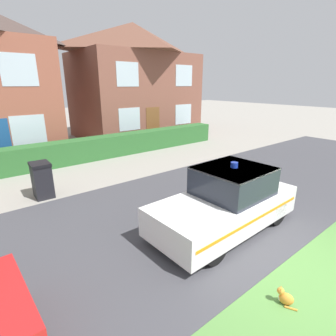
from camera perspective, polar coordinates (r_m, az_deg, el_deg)
ground_plane at (r=5.97m, az=29.48°, el=-20.32°), size 80.00×80.00×0.00m
road_strip at (r=7.68m, az=3.68°, el=-8.98°), size 28.00×6.03×0.01m
garden_hedge at (r=13.00m, az=-16.44°, el=4.01°), size 15.29×0.89×1.03m
police_car at (r=6.63m, az=12.61°, el=-7.17°), size 3.96×1.78×1.67m
cat at (r=5.18m, az=24.10°, el=-24.34°), size 0.25×0.35×0.30m
house_right at (r=18.90m, az=-7.26°, el=18.38°), size 8.01×5.60×7.22m
wheelie_bin at (r=9.20m, az=-25.74°, el=-2.34°), size 0.58×0.72×1.14m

